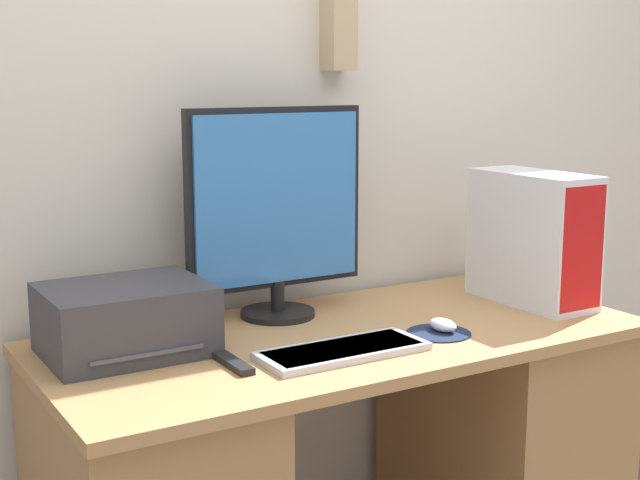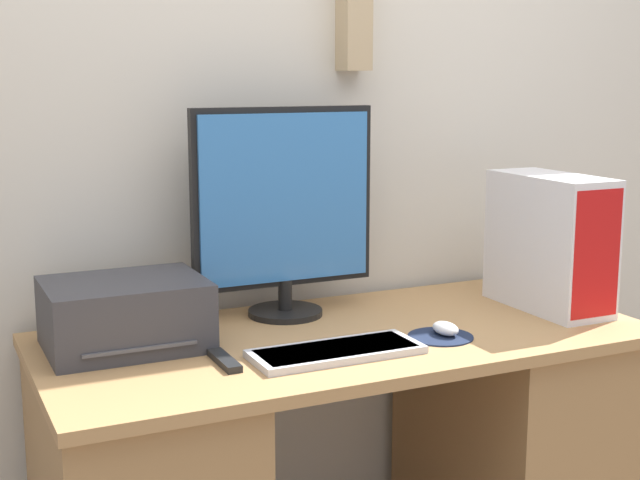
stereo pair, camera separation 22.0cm
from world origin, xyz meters
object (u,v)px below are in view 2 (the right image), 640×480
monitor (284,206)px  keyboard (336,351)px  remote_control (224,360)px  computer_tower (550,242)px  printer (125,314)px  mouse (446,328)px

monitor → keyboard: bearing=-94.5°
monitor → remote_control: 0.53m
keyboard → computer_tower: size_ratio=1.07×
printer → computer_tower: bearing=-6.8°
monitor → printer: (-0.46, -0.11, -0.22)m
keyboard → mouse: size_ratio=4.73×
monitor → computer_tower: monitor is taller
mouse → printer: (-0.75, 0.25, 0.06)m
computer_tower → mouse: bearing=-164.9°
mouse → remote_control: bearing=177.1°
monitor → keyboard: size_ratio=1.39×
mouse → computer_tower: computer_tower is taller
printer → remote_control: (0.17, -0.22, -0.07)m
mouse → printer: size_ratio=0.23×
keyboard → printer: 0.52m
monitor → keyboard: monitor is taller
computer_tower → printer: computer_tower is taller
monitor → printer: 0.53m
keyboard → computer_tower: bearing=10.4°
mouse → computer_tower: (0.41, 0.11, 0.17)m
monitor → computer_tower: (0.70, -0.25, -0.11)m
monitor → keyboard: 0.48m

